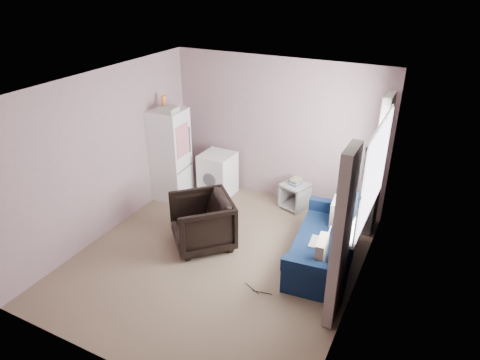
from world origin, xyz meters
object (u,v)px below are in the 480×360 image
at_px(side_table, 295,194).
at_px(fridge, 170,154).
at_px(washing_machine, 218,173).
at_px(armchair, 202,220).
at_px(sofa, 328,246).

bearing_deg(side_table, fridge, -164.17).
bearing_deg(fridge, side_table, 12.19).
bearing_deg(fridge, washing_machine, 29.80).
height_order(armchair, washing_machine, armchair).
distance_m(armchair, fridge, 1.70).
height_order(fridge, washing_machine, fridge).
xyz_separation_m(fridge, washing_machine, (0.68, 0.45, -0.42)).
relative_size(armchair, fridge, 0.47).
relative_size(washing_machine, sofa, 0.44).
xyz_separation_m(fridge, sofa, (3.07, -0.66, -0.55)).
relative_size(side_table, sofa, 0.31).
distance_m(armchair, sofa, 1.85).
relative_size(washing_machine, side_table, 1.40).
bearing_deg(washing_machine, fridge, -144.50).
bearing_deg(sofa, side_table, 120.99).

